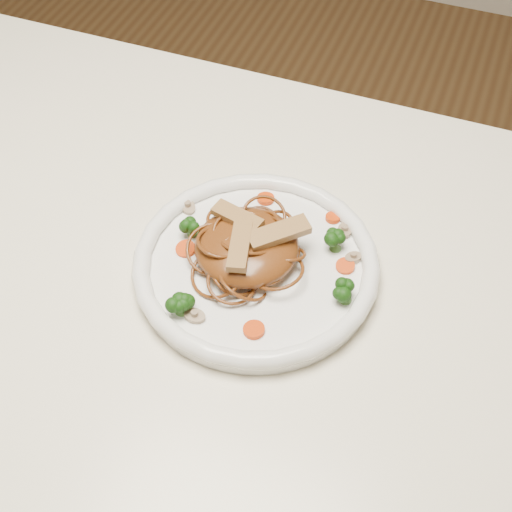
% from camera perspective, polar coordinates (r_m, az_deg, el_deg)
% --- Properties ---
extents(table, '(1.20, 0.80, 0.75)m').
position_cam_1_polar(table, '(0.89, -7.00, -5.86)').
color(table, white).
rests_on(table, ground).
extents(plate, '(0.31, 0.31, 0.02)m').
position_cam_1_polar(plate, '(0.80, 0.00, -1.01)').
color(plate, white).
rests_on(plate, table).
extents(noodle_mound, '(0.13, 0.13, 0.04)m').
position_cam_1_polar(noodle_mound, '(0.79, -0.74, 0.79)').
color(noodle_mound, brown).
rests_on(noodle_mound, plate).
extents(chicken_a, '(0.07, 0.06, 0.01)m').
position_cam_1_polar(chicken_a, '(0.77, 1.81, 1.85)').
color(chicken_a, '#A67C4E').
rests_on(chicken_a, noodle_mound).
extents(chicken_b, '(0.06, 0.04, 0.01)m').
position_cam_1_polar(chicken_b, '(0.79, -1.48, 3.13)').
color(chicken_b, '#A67C4E').
rests_on(chicken_b, noodle_mound).
extents(chicken_c, '(0.04, 0.07, 0.01)m').
position_cam_1_polar(chicken_c, '(0.76, -1.29, 0.77)').
color(chicken_c, '#A67C4E').
rests_on(chicken_c, noodle_mound).
extents(broccoli_0, '(0.03, 0.03, 0.03)m').
position_cam_1_polar(broccoli_0, '(0.80, 6.42, 1.27)').
color(broccoli_0, '#19460E').
rests_on(broccoli_0, plate).
extents(broccoli_1, '(0.04, 0.04, 0.03)m').
position_cam_1_polar(broccoli_1, '(0.82, -5.09, 2.52)').
color(broccoli_1, '#19460E').
rests_on(broccoli_1, plate).
extents(broccoli_2, '(0.03, 0.03, 0.03)m').
position_cam_1_polar(broccoli_2, '(0.75, -6.04, -3.70)').
color(broccoli_2, '#19460E').
rests_on(broccoli_2, plate).
extents(broccoli_3, '(0.03, 0.03, 0.03)m').
position_cam_1_polar(broccoli_3, '(0.76, 7.22, -2.84)').
color(broccoli_3, '#19460E').
rests_on(broccoli_3, plate).
extents(carrot_0, '(0.02, 0.02, 0.00)m').
position_cam_1_polar(carrot_0, '(0.84, 6.15, 3.06)').
color(carrot_0, '#EF4408').
rests_on(carrot_0, plate).
extents(carrot_1, '(0.03, 0.03, 0.00)m').
position_cam_1_polar(carrot_1, '(0.81, -5.63, 0.56)').
color(carrot_1, '#EF4408').
rests_on(carrot_1, plate).
extents(carrot_2, '(0.02, 0.02, 0.00)m').
position_cam_1_polar(carrot_2, '(0.80, 7.12, -0.81)').
color(carrot_2, '#EF4408').
rests_on(carrot_2, plate).
extents(carrot_3, '(0.02, 0.02, 0.00)m').
position_cam_1_polar(carrot_3, '(0.86, 0.78, 4.60)').
color(carrot_3, '#EF4408').
rests_on(carrot_3, plate).
extents(carrot_4, '(0.03, 0.03, 0.00)m').
position_cam_1_polar(carrot_4, '(0.74, -0.17, -5.89)').
color(carrot_4, '#EF4408').
rests_on(carrot_4, plate).
extents(mushroom_0, '(0.02, 0.02, 0.01)m').
position_cam_1_polar(mushroom_0, '(0.75, -4.90, -4.79)').
color(mushroom_0, gray).
rests_on(mushroom_0, plate).
extents(mushroom_1, '(0.03, 0.03, 0.01)m').
position_cam_1_polar(mushroom_1, '(0.80, 7.73, -0.16)').
color(mushroom_1, gray).
rests_on(mushroom_1, plate).
extents(mushroom_2, '(0.03, 0.03, 0.01)m').
position_cam_1_polar(mushroom_2, '(0.85, -5.46, 3.92)').
color(mushroom_2, gray).
rests_on(mushroom_2, plate).
extents(mushroom_3, '(0.03, 0.03, 0.01)m').
position_cam_1_polar(mushroom_3, '(0.83, 7.05, 2.00)').
color(mushroom_3, gray).
rests_on(mushroom_3, plate).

